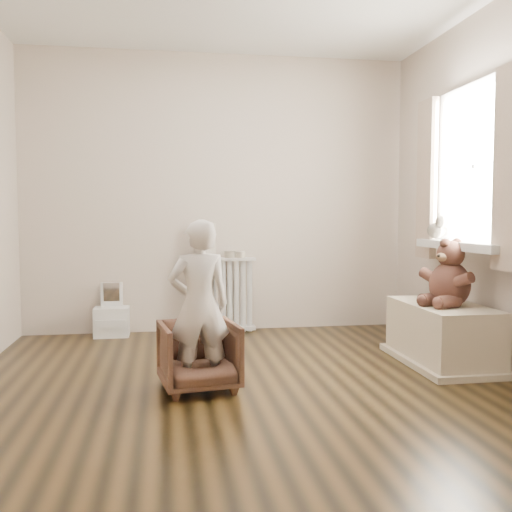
{
  "coord_description": "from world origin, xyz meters",
  "views": [
    {
      "loc": [
        -0.49,
        -3.6,
        1.09
      ],
      "look_at": [
        0.15,
        0.45,
        0.8
      ],
      "focal_mm": 40.0,
      "sensor_mm": 36.0,
      "label": 1
    }
  ],
  "objects": [
    {
      "name": "floor",
      "position": [
        0.0,
        0.0,
        0.0
      ],
      "size": [
        3.6,
        3.6,
        0.01
      ],
      "primitive_type": "cube",
      "color": "black",
      "rests_on": "ground"
    },
    {
      "name": "back_wall",
      "position": [
        0.0,
        1.8,
        1.3
      ],
      "size": [
        3.6,
        0.02,
        2.6
      ],
      "primitive_type": "cube",
      "color": "beige",
      "rests_on": "ground"
    },
    {
      "name": "front_wall",
      "position": [
        0.0,
        -1.8,
        1.3
      ],
      "size": [
        3.6,
        0.02,
        2.6
      ],
      "primitive_type": "cube",
      "color": "beige",
      "rests_on": "ground"
    },
    {
      "name": "right_wall",
      "position": [
        1.8,
        0.0,
        1.3
      ],
      "size": [
        0.02,
        3.6,
        2.6
      ],
      "primitive_type": "cube",
      "color": "beige",
      "rests_on": "ground"
    },
    {
      "name": "window",
      "position": [
        1.76,
        0.3,
        1.45
      ],
      "size": [
        0.03,
        0.9,
        1.1
      ],
      "primitive_type": "cube",
      "color": "white",
      "rests_on": "right_wall"
    },
    {
      "name": "window_sill",
      "position": [
        1.67,
        0.3,
        0.87
      ],
      "size": [
        0.22,
        1.1,
        0.06
      ],
      "primitive_type": "cube",
      "color": "silver",
      "rests_on": "right_wall"
    },
    {
      "name": "curtain_left",
      "position": [
        1.65,
        -0.27,
        1.39
      ],
      "size": [
        0.06,
        0.26,
        1.3
      ],
      "primitive_type": "cube",
      "color": "#C1AA91",
      "rests_on": "right_wall"
    },
    {
      "name": "curtain_right",
      "position": [
        1.65,
        0.87,
        1.39
      ],
      "size": [
        0.06,
        0.26,
        1.3
      ],
      "primitive_type": "cube",
      "color": "#C1AA91",
      "rests_on": "right_wall"
    },
    {
      "name": "radiator",
      "position": [
        0.0,
        1.68,
        0.39
      ],
      "size": [
        0.66,
        0.13,
        0.7
      ],
      "primitive_type": "cube",
      "color": "silver",
      "rests_on": "floor"
    },
    {
      "name": "paper_doll",
      "position": [
        -0.13,
        1.68,
        0.86
      ],
      "size": [
        0.19,
        0.02,
        0.32
      ],
      "primitive_type": "cube",
      "color": "beige",
      "rests_on": "radiator"
    },
    {
      "name": "tin_a",
      "position": [
        0.1,
        1.68,
        0.73
      ],
      "size": [
        0.11,
        0.11,
        0.06
      ],
      "primitive_type": "cylinder",
      "color": "#A59E8C",
      "rests_on": "radiator"
    },
    {
      "name": "tin_b",
      "position": [
        0.19,
        1.68,
        0.73
      ],
      "size": [
        0.1,
        0.1,
        0.06
      ],
      "primitive_type": "cylinder",
      "color": "#A59E8C",
      "rests_on": "radiator"
    },
    {
      "name": "toy_vanity",
      "position": [
        -0.98,
        1.65,
        0.28
      ],
      "size": [
        0.31,
        0.22,
        0.48
      ],
      "primitive_type": "cube",
      "color": "silver",
      "rests_on": "floor"
    },
    {
      "name": "armchair",
      "position": [
        -0.29,
        -0.08,
        0.22
      ],
      "size": [
        0.53,
        0.54,
        0.43
      ],
      "primitive_type": "imported",
      "rotation": [
        0.0,
        0.0,
        0.16
      ],
      "color": "brown",
      "rests_on": "floor"
    },
    {
      "name": "child",
      "position": [
        -0.29,
        -0.13,
        0.54
      ],
      "size": [
        0.42,
        0.31,
        1.05
      ],
      "primitive_type": "imported",
      "rotation": [
        0.0,
        0.0,
        3.3
      ],
      "color": "silver",
      "rests_on": "armchair"
    },
    {
      "name": "toy_bench",
      "position": [
        1.52,
        0.29,
        0.2
      ],
      "size": [
        0.5,
        0.94,
        0.44
      ],
      "primitive_type": "cube",
      "color": "beige",
      "rests_on": "floor"
    },
    {
      "name": "teddy_bear",
      "position": [
        1.53,
        0.21,
        0.67
      ],
      "size": [
        0.48,
        0.43,
        0.48
      ],
      "primitive_type": null,
      "rotation": [
        0.0,
        0.0,
        0.39
      ],
      "color": "#3C2119",
      "rests_on": "toy_bench"
    },
    {
      "name": "plush_cat",
      "position": [
        1.66,
        0.69,
        1.0
      ],
      "size": [
        0.18,
        0.26,
        0.2
      ],
      "primitive_type": null,
      "rotation": [
        0.0,
        0.0,
        -0.18
      ],
      "color": "slate",
      "rests_on": "window_sill"
    }
  ]
}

